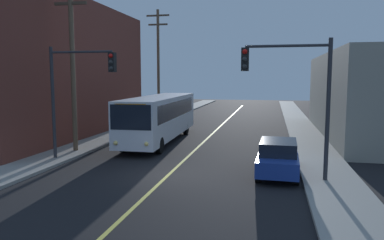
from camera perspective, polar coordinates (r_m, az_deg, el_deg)
name	(u,v)px	position (r m, az deg, el deg)	size (l,w,h in m)	color
ground_plane	(168,176)	(17.37, -3.73, -8.53)	(120.00, 120.00, 0.00)	black
sidewalk_left	(113,136)	(29.03, -12.13, -2.40)	(2.50, 90.00, 0.15)	gray
sidewalk_right	(310,143)	(26.63, 17.69, -3.37)	(2.50, 90.00, 0.15)	gray
lane_stripe_center	(216,130)	(31.78, 3.69, -1.62)	(0.16, 60.00, 0.01)	#D8CC4C
building_left_brick	(36,70)	(31.62, -22.96, 7.10)	(10.00, 20.37, 10.21)	brown
city_bus	(160,116)	(26.23, -4.92, 0.62)	(2.84, 12.21, 3.20)	silver
parked_car_blue	(278,157)	(17.71, 13.11, -5.59)	(1.95, 4.46, 1.62)	navy
utility_pole_near	(72,57)	(23.14, -17.94, 9.22)	(2.40, 0.28, 10.14)	brown
utility_pole_mid	(158,60)	(38.88, -5.22, 9.16)	(2.40, 0.28, 11.27)	brown
traffic_signal_left_corner	(78,82)	(20.55, -17.13, 5.67)	(3.75, 0.48, 6.00)	#2D2D33
traffic_signal_right_corner	(291,83)	(16.37, 15.01, 5.59)	(3.75, 0.48, 6.00)	#2D2D33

